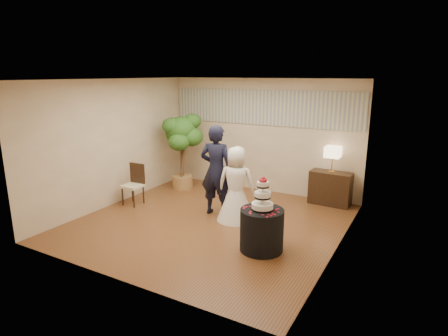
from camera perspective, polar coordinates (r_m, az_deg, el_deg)
The scene contains 15 objects.
floor at distance 7.62m, azimuth -2.15°, elevation -8.24°, with size 5.00×5.00×0.00m, color brown.
ceiling at distance 7.04m, azimuth -2.36°, elevation 13.33°, with size 5.00×5.00×0.00m, color white.
wall_back at distance 9.38m, azimuth 5.75°, elevation 4.91°, with size 5.00×0.06×2.80m, color beige.
wall_front at distance 5.30m, azimuth -16.50°, elevation -2.95°, with size 5.00×0.06×2.80m, color beige.
wall_left at distance 8.74m, azimuth -16.41°, elevation 3.71°, with size 0.06×5.00×2.80m, color beige.
wall_right at distance 6.30m, azimuth 17.56°, elevation -0.32°, with size 0.06×5.00×2.80m, color beige.
mural_border at distance 9.28m, azimuth 5.81°, elevation 9.16°, with size 4.90×0.02×0.85m, color #A6A89A.
groom at distance 7.76m, azimuth -1.18°, elevation -0.36°, with size 0.70×0.46×1.91m, color black.
bride at distance 7.49m, azimuth 1.86°, elevation -2.42°, with size 0.78×0.78×1.53m, color white.
cake_table at distance 6.39m, azimuth 5.77°, elevation -9.37°, with size 0.73×0.73×0.72m, color black.
wedding_cake at distance 6.16m, azimuth 5.92°, elevation -3.86°, with size 0.37×0.37×0.57m, color white, non-canonical shape.
console at distance 8.83m, azimuth 15.88°, elevation -2.97°, with size 0.91×0.41×0.76m, color black.
table_lamp at distance 8.66m, azimuth 16.18°, elevation 1.27°, with size 0.33×0.33×0.58m, color #D1B389, non-canonical shape.
ficus_tree at distance 9.60m, azimuth -6.47°, elevation 2.58°, with size 0.94×0.94×1.97m, color #2C5E1D, non-canonical shape.
side_chair at distance 8.71m, azimuth -13.78°, elevation -2.50°, with size 0.43×0.45×0.93m, color black, non-canonical shape.
Camera 1 is at (3.68, -6.00, 2.91)m, focal length 30.00 mm.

